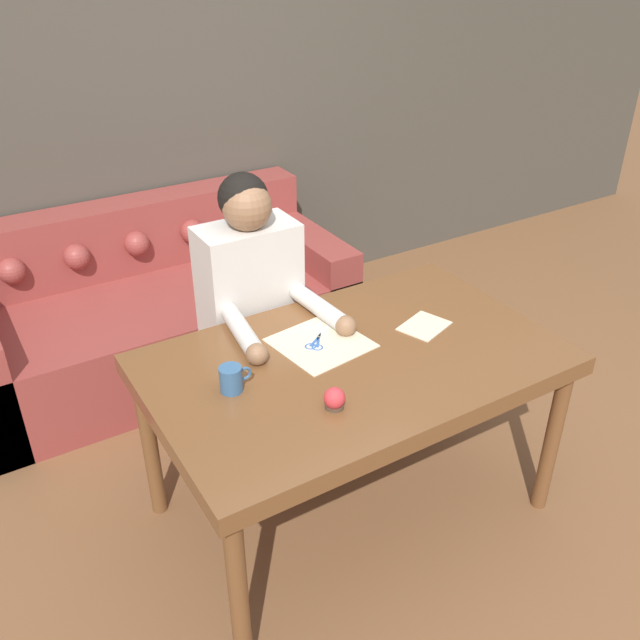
{
  "coord_description": "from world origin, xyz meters",
  "views": [
    {
      "loc": [
        -1.22,
        -1.67,
        2.07
      ],
      "look_at": [
        -0.13,
        0.12,
        0.84
      ],
      "focal_mm": 38.0,
      "sensor_mm": 36.0,
      "label": 1
    }
  ],
  "objects_px": {
    "dining_table": "(354,372)",
    "scissors": "(317,341)",
    "couch": "(156,313)",
    "mug": "(232,379)",
    "pin_cushion": "(334,399)",
    "person": "(253,320)"
  },
  "relations": [
    {
      "from": "couch",
      "to": "scissors",
      "type": "xyz_separation_m",
      "value": [
        0.21,
        -1.29,
        0.45
      ]
    },
    {
      "from": "person",
      "to": "mug",
      "type": "xyz_separation_m",
      "value": [
        -0.34,
        -0.53,
        0.15
      ]
    },
    {
      "from": "scissors",
      "to": "mug",
      "type": "distance_m",
      "value": 0.41
    },
    {
      "from": "couch",
      "to": "pin_cushion",
      "type": "xyz_separation_m",
      "value": [
        0.06,
        -1.66,
        0.48
      ]
    },
    {
      "from": "dining_table",
      "to": "person",
      "type": "relative_size",
      "value": 1.16
    },
    {
      "from": "couch",
      "to": "person",
      "type": "height_order",
      "value": "person"
    },
    {
      "from": "couch",
      "to": "pin_cushion",
      "type": "bearing_deg",
      "value": -87.97
    },
    {
      "from": "couch",
      "to": "person",
      "type": "xyz_separation_m",
      "value": [
        0.16,
        -0.87,
        0.34
      ]
    },
    {
      "from": "mug",
      "to": "person",
      "type": "bearing_deg",
      "value": 57.85
    },
    {
      "from": "scissors",
      "to": "pin_cushion",
      "type": "xyz_separation_m",
      "value": [
        -0.15,
        -0.36,
        0.03
      ]
    },
    {
      "from": "couch",
      "to": "person",
      "type": "bearing_deg",
      "value": -79.83
    },
    {
      "from": "couch",
      "to": "pin_cushion",
      "type": "height_order",
      "value": "couch"
    },
    {
      "from": "scissors",
      "to": "pin_cushion",
      "type": "height_order",
      "value": "pin_cushion"
    },
    {
      "from": "person",
      "to": "pin_cushion",
      "type": "distance_m",
      "value": 0.8
    },
    {
      "from": "couch",
      "to": "mug",
      "type": "relative_size",
      "value": 17.2
    },
    {
      "from": "pin_cushion",
      "to": "scissors",
      "type": "bearing_deg",
      "value": 66.95
    },
    {
      "from": "dining_table",
      "to": "scissors",
      "type": "bearing_deg",
      "value": 113.2
    },
    {
      "from": "mug",
      "to": "dining_table",
      "type": "bearing_deg",
      "value": -5.23
    },
    {
      "from": "dining_table",
      "to": "couch",
      "type": "relative_size",
      "value": 0.75
    },
    {
      "from": "dining_table",
      "to": "pin_cushion",
      "type": "relative_size",
      "value": 20.41
    },
    {
      "from": "person",
      "to": "scissors",
      "type": "bearing_deg",
      "value": -82.37
    },
    {
      "from": "couch",
      "to": "mug",
      "type": "xyz_separation_m",
      "value": [
        -0.18,
        -1.4,
        0.49
      ]
    }
  ]
}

